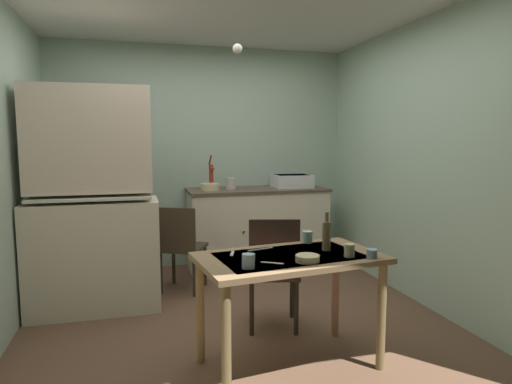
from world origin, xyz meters
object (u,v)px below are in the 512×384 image
object	(u,v)px
serving_bowl_wide	(307,258)
mug_dark	(248,261)
hand_pump	(211,174)
mixing_bowl_counter	(210,187)
hutch_cabinet	(93,208)
chair_by_counter	(181,246)
chair_far_side	(273,270)
glass_bottle	(326,235)
sink_basin	(292,181)
dining_table	(290,271)

from	to	relation	value
serving_bowl_wide	mug_dark	xyz separation A→B (m)	(-0.38, -0.04, 0.02)
hand_pump	mixing_bowl_counter	size ratio (longest dim) A/B	1.90
hutch_cabinet	chair_by_counter	size ratio (longest dim) A/B	2.26
hutch_cabinet	hand_pump	xyz separation A→B (m)	(1.18, 0.93, 0.19)
chair_far_side	glass_bottle	size ratio (longest dim) A/B	3.44
hutch_cabinet	mixing_bowl_counter	size ratio (longest dim) A/B	9.37
sink_basin	hand_pump	size ratio (longest dim) A/B	1.13
hutch_cabinet	chair_by_counter	distance (m)	0.92
chair_far_side	chair_by_counter	size ratio (longest dim) A/B	1.06
hand_pump	chair_by_counter	bearing A→B (deg)	-121.98
sink_basin	hand_pump	distance (m)	0.95
serving_bowl_wide	glass_bottle	bearing A→B (deg)	45.64
chair_far_side	glass_bottle	xyz separation A→B (m)	(0.21, -0.50, 0.37)
dining_table	serving_bowl_wide	distance (m)	0.22
sink_basin	mug_dark	bearing A→B (deg)	-114.94
mug_dark	glass_bottle	size ratio (longest dim) A/B	0.32
glass_bottle	hand_pump	bearing A→B (deg)	100.33
dining_table	glass_bottle	world-z (taller)	glass_bottle
sink_basin	chair_far_side	bearing A→B (deg)	-113.95
sink_basin	chair_far_side	xyz separation A→B (m)	(-0.75, -1.69, -0.53)
hutch_cabinet	glass_bottle	world-z (taller)	hutch_cabinet
mixing_bowl_counter	mug_dark	size ratio (longest dim) A/B	2.43
glass_bottle	mixing_bowl_counter	bearing A→B (deg)	101.62
chair_by_counter	mug_dark	xyz separation A→B (m)	(0.22, -1.84, 0.33)
dining_table	mug_dark	size ratio (longest dim) A/B	14.76
chair_by_counter	hand_pump	bearing A→B (deg)	58.02
dining_table	serving_bowl_wide	size ratio (longest dim) A/B	8.49
mixing_bowl_counter	dining_table	size ratio (longest dim) A/B	0.16
dining_table	glass_bottle	xyz separation A→B (m)	(0.28, 0.06, 0.21)
mixing_bowl_counter	chair_far_side	world-z (taller)	mixing_bowl_counter
sink_basin	chair_by_counter	distance (m)	1.59
dining_table	sink_basin	bearing A→B (deg)	70.08
hutch_cabinet	serving_bowl_wide	xyz separation A→B (m)	(1.36, -1.54, -0.14)
hutch_cabinet	hand_pump	world-z (taller)	hutch_cabinet
hand_pump	mug_dark	distance (m)	2.53
glass_bottle	chair_by_counter	bearing A→B (deg)	117.76
chair_by_counter	sink_basin	bearing A→B (deg)	24.61
sink_basin	serving_bowl_wide	distance (m)	2.55
hutch_cabinet	sink_basin	bearing A→B (deg)	22.62
chair_far_side	mixing_bowl_counter	bearing A→B (deg)	97.86
hand_pump	glass_bottle	world-z (taller)	hand_pump
mixing_bowl_counter	serving_bowl_wide	size ratio (longest dim) A/B	1.40
dining_table	chair_by_counter	world-z (taller)	chair_by_counter
mixing_bowl_counter	glass_bottle	xyz separation A→B (m)	(0.44, -2.14, -0.12)
hutch_cabinet	sink_basin	world-z (taller)	hutch_cabinet
serving_bowl_wide	glass_bottle	world-z (taller)	glass_bottle
chair_far_side	chair_by_counter	bearing A→B (deg)	119.82
hutch_cabinet	dining_table	world-z (taller)	hutch_cabinet
chair_by_counter	serving_bowl_wide	world-z (taller)	chair_by_counter
chair_by_counter	serving_bowl_wide	bearing A→B (deg)	-71.64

